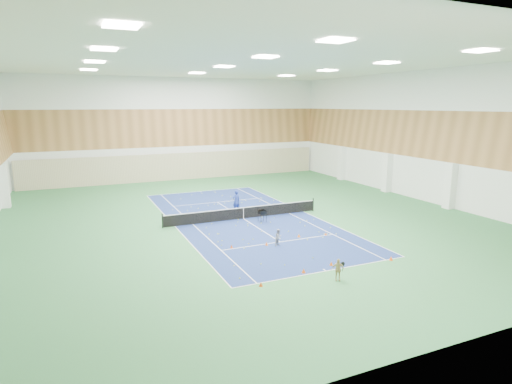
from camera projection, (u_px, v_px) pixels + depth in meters
ground at (243, 219)px, 33.88m from camera, size 40.00×40.00×0.00m
room_shell at (243, 143)px, 32.67m from camera, size 36.00×40.00×12.00m
wood_cladding at (243, 116)px, 32.27m from camera, size 36.00×40.00×8.00m
ceiling_light_grid at (243, 63)px, 31.48m from camera, size 21.40×25.40×0.06m
court_surface at (243, 219)px, 33.88m from camera, size 10.97×23.77×0.01m
tennis_balls_scatter at (243, 218)px, 33.87m from camera, size 10.57×22.77×0.07m
tennis_net at (243, 212)px, 33.77m from camera, size 12.80×0.10×1.10m
back_curtain at (181, 166)px, 51.25m from camera, size 35.40×0.16×3.20m
coach at (236, 201)px, 35.70m from camera, size 0.76×0.57×1.91m
child_court at (279, 237)px, 27.37m from camera, size 0.67×0.63×1.09m
child_apron at (338, 270)px, 21.89m from camera, size 0.75×0.54×1.18m
ball_cart at (262, 216)px, 32.85m from camera, size 0.59×0.59×0.95m
cone_svc_a at (232, 247)px, 26.93m from camera, size 0.20×0.20×0.22m
cone_svc_b at (266, 244)px, 27.46m from camera, size 0.21×0.21×0.23m
cone_svc_c at (299, 235)px, 29.16m from camera, size 0.22×0.22×0.25m
cone_svc_d at (326, 234)px, 29.59m from camera, size 0.17×0.17×0.19m
cone_base_a at (261, 284)px, 21.28m from camera, size 0.21×0.21×0.23m
cone_base_b at (304, 271)px, 22.97m from camera, size 0.23×0.23×0.25m
cone_base_c at (331, 263)px, 24.04m from camera, size 0.21×0.21×0.23m
cone_base_d at (391, 258)px, 24.83m from camera, size 0.22×0.22×0.24m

